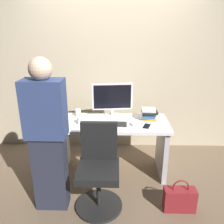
# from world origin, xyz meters

# --- Properties ---
(ground_plane) EXTENTS (9.00, 9.00, 0.00)m
(ground_plane) POSITION_xyz_m (0.00, 0.00, 0.00)
(ground_plane) COLOR brown
(wall_back) EXTENTS (6.40, 0.10, 3.00)m
(wall_back) POSITION_xyz_m (0.00, 0.84, 1.50)
(wall_back) COLOR tan
(wall_back) RESTS_ON ground
(desk) EXTENTS (1.45, 0.64, 0.74)m
(desk) POSITION_xyz_m (0.00, 0.00, 0.52)
(desk) COLOR white
(desk) RESTS_ON ground
(office_chair) EXTENTS (0.52, 0.52, 0.94)m
(office_chair) POSITION_xyz_m (-0.13, -0.63, 0.43)
(office_chair) COLOR black
(office_chair) RESTS_ON ground
(person_at_desk) EXTENTS (0.40, 0.24, 1.64)m
(person_at_desk) POSITION_xyz_m (-0.64, -0.66, 0.84)
(person_at_desk) COLOR #262838
(person_at_desk) RESTS_ON ground
(monitor) EXTENTS (0.54, 0.16, 0.46)m
(monitor) POSITION_xyz_m (-0.00, 0.21, 1.00)
(monitor) COLOR silver
(monitor) RESTS_ON desk
(keyboard) EXTENTS (0.43, 0.14, 0.02)m
(keyboard) POSITION_xyz_m (-0.03, -0.10, 0.75)
(keyboard) COLOR #262626
(keyboard) RESTS_ON desk
(mouse) EXTENTS (0.06, 0.10, 0.03)m
(mouse) POSITION_xyz_m (0.26, -0.10, 0.76)
(mouse) COLOR white
(mouse) RESTS_ON desk
(cup_near_keyboard) EXTENTS (0.07, 0.07, 0.09)m
(cup_near_keyboard) POSITION_xyz_m (-0.40, -0.07, 0.79)
(cup_near_keyboard) COLOR white
(cup_near_keyboard) RESTS_ON desk
(cup_by_monitor) EXTENTS (0.08, 0.08, 0.09)m
(cup_by_monitor) POSITION_xyz_m (-0.47, 0.20, 0.79)
(cup_by_monitor) COLOR silver
(cup_by_monitor) RESTS_ON desk
(book_stack) EXTENTS (0.21, 0.18, 0.15)m
(book_stack) POSITION_xyz_m (0.48, 0.08, 0.82)
(book_stack) COLOR gold
(book_stack) RESTS_ON desk
(cell_phone) EXTENTS (0.11, 0.16, 0.01)m
(cell_phone) POSITION_xyz_m (0.43, -0.14, 0.75)
(cell_phone) COLOR black
(cell_phone) RESTS_ON desk
(handbag) EXTENTS (0.34, 0.14, 0.38)m
(handbag) POSITION_xyz_m (0.75, -0.71, 0.14)
(handbag) COLOR maroon
(handbag) RESTS_ON ground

